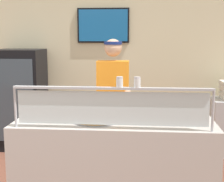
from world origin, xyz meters
TOP-DOWN VIEW (x-y plane):
  - ground_plane at (1.00, 1.00)m, footprint 12.00×12.00m
  - shop_rear_unit at (1.00, 2.68)m, footprint 6.41×0.13m
  - serving_counter at (1.00, 0.36)m, footprint 2.01×0.71m
  - sneeze_guard at (1.00, 0.06)m, footprint 1.83×0.06m
  - pizza_tray at (0.82, 0.35)m, footprint 0.48×0.48m
  - pizza_server at (0.78, 0.33)m, footprint 0.12×0.29m
  - parmesan_shaker at (1.08, 0.06)m, footprint 0.06×0.06m
  - pepper_flake_shaker at (1.23, 0.06)m, footprint 0.06×0.06m
  - worker_figure at (0.93, 1.08)m, footprint 0.41×0.50m
  - drink_fridge at (-0.65, 2.23)m, footprint 0.74×0.64m

SIDE VIEW (x-z plane):
  - ground_plane at x=1.00m, z-range 0.00..0.00m
  - serving_counter at x=1.00m, z-range 0.00..0.95m
  - drink_fridge at x=-0.65m, z-range 0.00..1.58m
  - pizza_tray at x=0.82m, z-range 0.95..0.98m
  - pizza_server at x=0.78m, z-range 0.99..0.99m
  - worker_figure at x=0.93m, z-range 0.13..1.89m
  - sneeze_guard at x=1.00m, z-range 1.01..1.40m
  - shop_rear_unit at x=1.00m, z-range 0.01..2.71m
  - parmesan_shaker at x=1.08m, z-range 1.33..1.43m
  - pepper_flake_shaker at x=1.23m, z-range 1.33..1.43m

